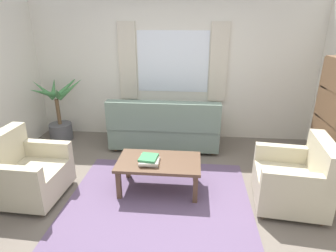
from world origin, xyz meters
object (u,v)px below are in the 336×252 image
armchair_left (25,172)px  potted_plant (60,117)px  armchair_right (295,180)px  coffee_table (159,164)px  book_stack_on_table (149,160)px  couch (165,128)px

armchair_left → potted_plant: potted_plant is taller
armchair_right → coffee_table: bearing=-89.9°
armchair_left → book_stack_on_table: 1.60m
armchair_left → coffee_table: bearing=-76.9°
couch → armchair_left: 2.33m
armchair_right → book_stack_on_table: bearing=-87.5°
armchair_left → coffee_table: 1.72m
couch → armchair_left: bearing=45.9°
armchair_left → potted_plant: (-0.39, 1.84, 0.11)m
armchair_right → book_stack_on_table: 1.84m
armchair_left → armchair_right: 3.40m
book_stack_on_table → potted_plant: 2.52m
coffee_table → potted_plant: bearing=143.9°
armchair_right → coffee_table: 1.72m
armchair_right → coffee_table: (-1.71, 0.17, 0.03)m
coffee_table → potted_plant: 2.57m
couch → book_stack_on_table: 1.42m
couch → book_stack_on_table: bearing=87.9°
coffee_table → book_stack_on_table: (-0.12, -0.06, 0.10)m
armchair_right → couch: bearing=-124.8°
couch → armchair_right: couch is taller
book_stack_on_table → coffee_table: bearing=28.1°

